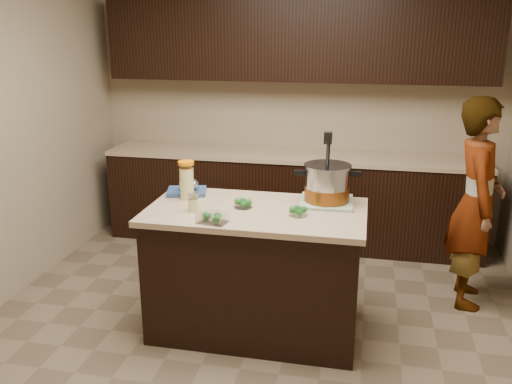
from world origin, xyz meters
TOP-DOWN VIEW (x-y plane):
  - ground_plane at (0.00, 0.00)m, footprint 4.00×4.00m
  - room_shell at (0.00, 0.00)m, footprint 4.04×4.04m
  - back_cabinets at (0.00, 1.74)m, footprint 3.60×0.63m
  - island at (0.00, 0.00)m, footprint 1.46×0.81m
  - dish_towel at (0.45, 0.23)m, footprint 0.37×0.37m
  - stock_pot at (0.45, 0.22)m, footprint 0.46×0.36m
  - lemonade_pitcher at (-0.52, 0.12)m, footprint 0.13×0.13m
  - mason_jar at (-0.40, -0.12)m, footprint 0.09×0.09m
  - broccoli_tub_left at (-0.09, 0.02)m, footprint 0.12×0.12m
  - broccoli_tub_right at (0.29, -0.07)m, footprint 0.13×0.13m
  - broccoli_tub_rect at (-0.21, -0.31)m, footprint 0.20×0.16m
  - blue_tray at (-0.56, 0.25)m, footprint 0.32×0.28m
  - person at (1.53, 0.75)m, footprint 0.41×0.60m

SIDE VIEW (x-z plane):
  - ground_plane at x=0.00m, z-range 0.00..0.00m
  - island at x=0.00m, z-range 0.00..0.90m
  - person at x=1.53m, z-range 0.00..1.60m
  - dish_towel at x=0.45m, z-range 0.90..0.92m
  - broccoli_tub_right at x=0.29m, z-range 0.90..0.95m
  - broccoli_tub_left at x=-0.09m, z-range 0.90..0.96m
  - broccoli_tub_rect at x=-0.21m, z-range 0.90..0.96m
  - blue_tray at x=-0.56m, z-range 0.88..0.99m
  - back_cabinets at x=0.00m, z-range -0.22..2.10m
  - mason_jar at x=-0.40m, z-range 0.89..1.02m
  - lemonade_pitcher at x=-0.52m, z-range 0.89..1.16m
  - stock_pot at x=0.45m, z-range 0.80..1.26m
  - room_shell at x=0.00m, z-range 0.35..3.07m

